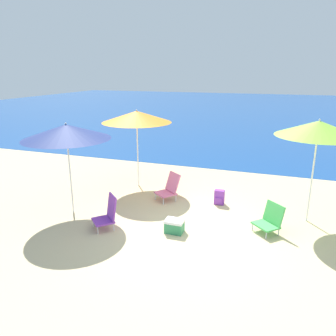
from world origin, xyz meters
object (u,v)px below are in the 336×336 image
beach_umbrella_navy (66,132)px  beach_chair_green (270,219)px  beach_chair_pink (169,188)px  beach_umbrella_lime (319,129)px  beach_chair_purple (108,213)px  cooler_box (174,226)px  backpack_purple (219,197)px  beach_umbrella_orange (137,117)px

beach_umbrella_navy → beach_chair_green: 4.98m
beach_chair_pink → beach_chair_green: bearing=17.5°
beach_umbrella_lime → beach_chair_purple: beach_umbrella_lime is taller
beach_chair_purple → beach_chair_pink: (0.75, 2.01, -0.00)m
cooler_box → beach_chair_pink: bearing=112.5°
beach_umbrella_lime → backpack_purple: size_ratio=6.11×
beach_umbrella_orange → backpack_purple: bearing=-13.7°
beach_chair_purple → beach_chair_green: beach_chair_purple is taller
beach_umbrella_lime → beach_chair_purple: size_ratio=3.15×
beach_umbrella_navy → beach_chair_purple: bearing=-19.9°
beach_chair_pink → cooler_box: size_ratio=1.87×
beach_chair_pink → cooler_box: (0.71, -1.72, -0.20)m
beach_chair_pink → cooler_box: beach_chair_pink is taller
beach_umbrella_lime → beach_chair_green: bearing=-133.1°
beach_chair_purple → backpack_purple: beach_chair_purple is taller
cooler_box → beach_umbrella_navy: bearing=176.7°
beach_umbrella_navy → cooler_box: beach_umbrella_navy is taller
beach_chair_green → cooler_box: size_ratio=1.76×
beach_umbrella_lime → beach_chair_purple: (-4.21, -1.86, -1.83)m
beach_umbrella_orange → beach_chair_green: size_ratio=3.31×
beach_umbrella_lime → beach_umbrella_orange: bearing=168.8°
beach_umbrella_orange → beach_chair_pink: 2.30m
beach_umbrella_orange → backpack_purple: (2.61, -0.63, -1.91)m
beach_chair_purple → cooler_box: (1.46, 0.29, -0.21)m
beach_umbrella_orange → beach_chair_green: beach_umbrella_orange is taller
backpack_purple → beach_chair_green: bearing=-41.4°
beach_umbrella_navy → backpack_purple: bearing=27.3°
beach_chair_pink → backpack_purple: (1.34, 0.15, -0.16)m
beach_umbrella_navy → beach_chair_pink: (1.98, 1.56, -1.67)m
cooler_box → beach_umbrella_orange: bearing=128.4°
beach_umbrella_navy → beach_umbrella_orange: (0.71, 2.35, 0.08)m
beach_umbrella_orange → beach_chair_purple: (0.52, -2.79, -1.75)m
beach_umbrella_orange → beach_chair_purple: size_ratio=3.04×
beach_umbrella_lime → cooler_box: bearing=-150.3°
beach_chair_purple → cooler_box: size_ratio=1.92×
beach_umbrella_orange → beach_chair_pink: (1.27, -0.78, -1.75)m
beach_chair_purple → beach_chair_green: (3.40, 1.00, -0.06)m
beach_umbrella_lime → beach_umbrella_orange: (-4.73, 0.94, -0.08)m
beach_umbrella_lime → beach_chair_green: beach_umbrella_lime is taller
beach_umbrella_orange → backpack_purple: size_ratio=5.90×
beach_umbrella_lime → beach_chair_purple: 4.95m
beach_umbrella_lime → beach_umbrella_orange: beach_umbrella_lime is taller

